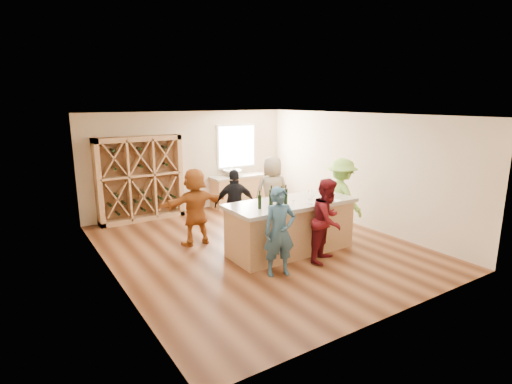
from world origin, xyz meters
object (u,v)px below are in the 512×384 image
wine_bottle_b (271,201)px  wine_bottle_d (281,198)px  person_far_right (272,193)px  wine_rack (140,179)px  wine_bottle_e (286,196)px  sink (232,173)px  tasting_counter_base (291,228)px  wine_bottle_a (260,202)px  person_near_left (279,232)px  person_far_left (195,207)px  person_server (341,198)px  person_far_mid (235,204)px  wine_bottle_c (271,198)px  person_near_right (327,220)px

wine_bottle_b → wine_bottle_d: bearing=2.7°
person_far_right → wine_rack: bearing=-31.2°
wine_rack → wine_bottle_e: size_ratio=7.02×
sink → person_far_right: bearing=-95.5°
tasting_counter_base → wine_bottle_a: size_ratio=9.53×
wine_rack → wine_bottle_b: (1.25, -4.13, 0.12)m
wine_bottle_b → person_near_left: 0.74m
tasting_counter_base → wine_bottle_b: size_ratio=9.57×
tasting_counter_base → person_near_left: bearing=-137.4°
person_near_left → person_far_left: 2.36m
tasting_counter_base → person_near_left: size_ratio=1.60×
wine_rack → tasting_counter_base: 4.39m
wine_bottle_a → wine_bottle_e: size_ratio=0.87×
wine_bottle_b → wine_bottle_d: (0.26, 0.01, 0.03)m
wine_bottle_d → person_far_left: 2.04m
wine_rack → person_server: size_ratio=1.21×
sink → person_far_mid: 2.83m
sink → tasting_counter_base: (-0.79, -3.84, -0.51)m
person_near_left → wine_bottle_a: bearing=105.5°
person_near_left → person_far_right: 2.69m
person_far_mid → person_far_right: bearing=-151.5°
wine_rack → wine_bottle_a: (1.06, -4.05, 0.12)m
sink → wine_bottle_a: 4.31m
wine_bottle_a → wine_bottle_c: wine_bottle_c is taller
wine_bottle_d → tasting_counter_base: bearing=27.4°
wine_bottle_e → person_far_right: (0.79, 1.59, -0.34)m
person_near_right → sink: bearing=57.6°
wine_bottle_d → wine_bottle_e: wine_bottle_d is taller
sink → wine_bottle_c: 4.18m
tasting_counter_base → person_server: bearing=6.3°
wine_bottle_d → wine_bottle_a: bearing=171.5°
tasting_counter_base → person_far_mid: (-0.55, 1.35, 0.29)m
person_near_right → person_far_mid: 2.28m
tasting_counter_base → wine_bottle_b: (-0.66, -0.22, 0.72)m
wine_bottle_b → person_near_right: (0.96, -0.56, -0.39)m
wine_bottle_d → person_far_right: bearing=60.4°
person_near_left → wine_bottle_c: bearing=83.1°
wine_bottle_a → wine_bottle_d: wine_bottle_d is taller
wine_bottle_b → person_near_left: (-0.21, -0.58, -0.41)m
wine_bottle_a → person_far_right: person_far_right is taller
wine_bottle_c → person_far_mid: (0.02, 1.45, -0.45)m
person_server → wine_bottle_e: bearing=99.5°
wine_rack → person_far_right: size_ratio=1.23×
sink → person_near_right: size_ratio=0.33×
wine_bottle_d → person_far_mid: bearing=95.5°
wine_rack → tasting_counter_base: wine_rack is taller
sink → person_far_right: person_far_right is taller
wine_bottle_a → wine_bottle_c: (0.29, 0.03, 0.03)m
sink → person_far_left: 3.27m
sink → person_far_left: (-2.25, -2.36, -0.17)m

